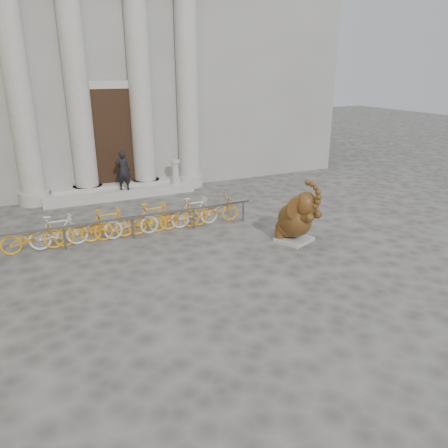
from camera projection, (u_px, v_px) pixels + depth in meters
name	position (u px, v px, depth m)	size (l,w,h in m)	color
ground	(215.00, 301.00, 9.86)	(80.00, 80.00, 0.00)	#474442
classical_building	(84.00, 45.00, 20.52)	(22.00, 10.70, 12.00)	gray
entrance_steps	(120.00, 192.00, 17.79)	(6.00, 1.20, 0.36)	#A8A59E
elephant_statue	(296.00, 219.00, 13.04)	(1.32, 1.55, 1.96)	#A8A59E
bike_rack	(131.00, 221.00, 13.50)	(8.00, 0.53, 1.00)	slate
pedestrian	(123.00, 170.00, 17.21)	(0.57, 0.38, 1.57)	black
balustrade_post	(175.00, 173.00, 18.25)	(0.41, 0.41, 1.00)	#A8A59E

